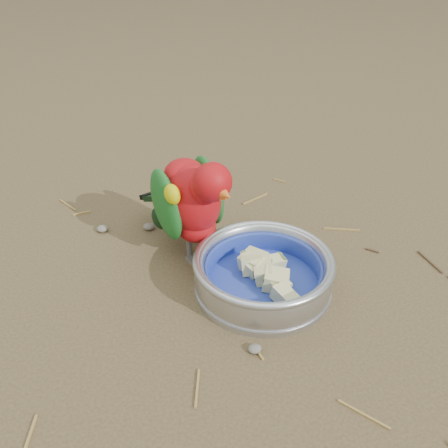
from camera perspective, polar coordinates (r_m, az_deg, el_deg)
name	(u,v)px	position (r m, az deg, el deg)	size (l,w,h in m)	color
ground	(204,327)	(0.74, -2.34, -11.74)	(60.00, 60.00, 0.00)	brown
food_bowl	(263,285)	(0.80, 4.43, -6.96)	(0.22, 0.22, 0.02)	#B2B2BA
bowl_wall	(263,270)	(0.78, 4.53, -5.26)	(0.22, 0.22, 0.04)	#B2B2BA
fruit_wedges	(263,274)	(0.78, 4.50, -5.67)	(0.13, 0.13, 0.03)	beige
lory_parrot	(193,207)	(0.82, -3.58, 1.90)	(0.11, 0.23, 0.19)	#A90C11
ground_debris	(175,294)	(0.79, -5.58, -7.97)	(0.90, 0.80, 0.01)	olive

